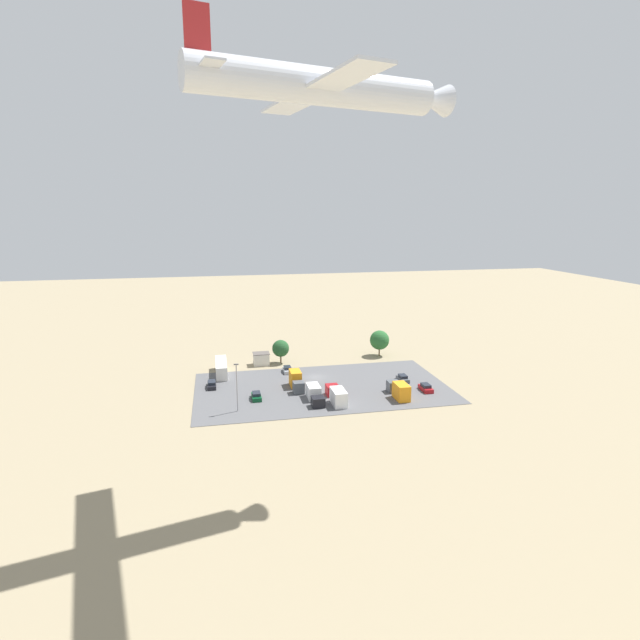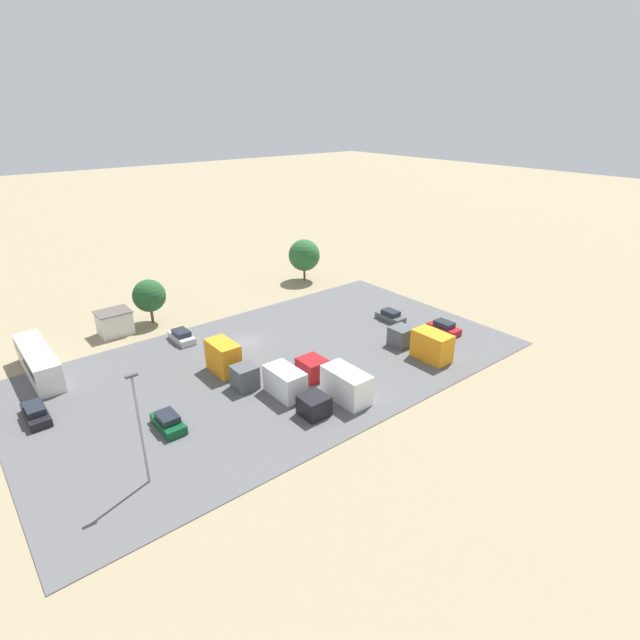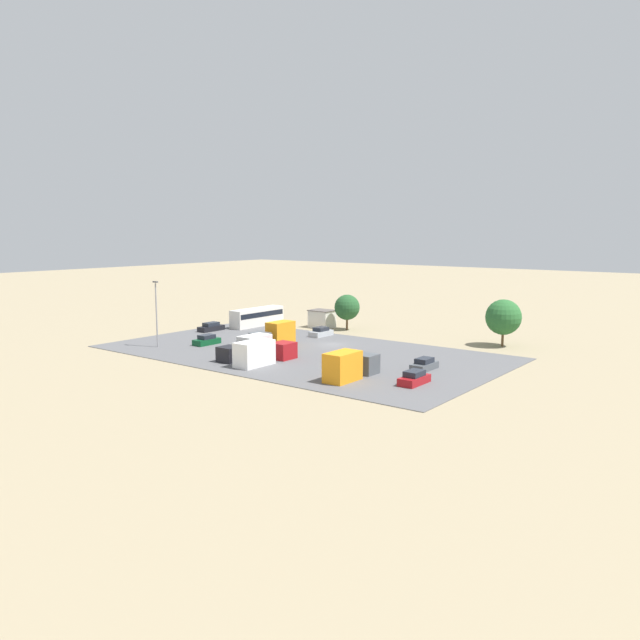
{
  "view_description": "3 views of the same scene",
  "coord_description": "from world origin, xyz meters",
  "px_view_note": "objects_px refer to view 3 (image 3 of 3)",
  "views": [
    {
      "loc": [
        21.76,
        108.19,
        37.32
      ],
      "look_at": [
        4.56,
        26.45,
        19.42
      ],
      "focal_mm": 28.0,
      "sensor_mm": 36.0,
      "label": 1
    },
    {
      "loc": [
        27.62,
        48.9,
        26.89
      ],
      "look_at": [
        -5.87,
        7.51,
        3.93
      ],
      "focal_mm": 28.0,
      "sensor_mm": 36.0,
      "label": 2
    },
    {
      "loc": [
        -53.61,
        72.4,
        16.58
      ],
      "look_at": [
        -4.36,
        8.47,
        5.07
      ],
      "focal_mm": 35.0,
      "sensor_mm": 36.0,
      "label": 3
    }
  ],
  "objects_px": {
    "parked_truck_2": "(263,353)",
    "parked_truck_3": "(349,366)",
    "bus": "(257,316)",
    "parked_car_2": "(211,327)",
    "parked_car_4": "(321,332)",
    "parked_car_3": "(414,378)",
    "parked_car_1": "(424,365)",
    "parked_car_0": "(207,340)",
    "parked_truck_1": "(275,336)",
    "parked_truck_0": "(248,348)",
    "shed_building": "(322,319)"
  },
  "relations": [
    {
      "from": "bus",
      "to": "parked_truck_3",
      "type": "relative_size",
      "value": 1.38
    },
    {
      "from": "parked_car_1",
      "to": "parked_car_3",
      "type": "relative_size",
      "value": 0.98
    },
    {
      "from": "parked_car_3",
      "to": "parked_truck_0",
      "type": "relative_size",
      "value": 0.53
    },
    {
      "from": "parked_car_3",
      "to": "parked_truck_2",
      "type": "height_order",
      "value": "parked_truck_2"
    },
    {
      "from": "shed_building",
      "to": "parked_truck_0",
      "type": "xyz_separation_m",
      "value": [
        -8.33,
        27.0,
        -0.18
      ]
    },
    {
      "from": "parked_truck_0",
      "to": "parked_truck_2",
      "type": "bearing_deg",
      "value": 158.87
    },
    {
      "from": "parked_car_0",
      "to": "parked_car_4",
      "type": "height_order",
      "value": "parked_car_0"
    },
    {
      "from": "bus",
      "to": "parked_truck_1",
      "type": "xyz_separation_m",
      "value": [
        -15.8,
        13.05,
        -0.09
      ]
    },
    {
      "from": "parked_car_0",
      "to": "parked_truck_0",
      "type": "relative_size",
      "value": 0.5
    },
    {
      "from": "shed_building",
      "to": "parked_truck_1",
      "type": "distance_m",
      "value": 19.75
    },
    {
      "from": "parked_truck_2",
      "to": "parked_truck_3",
      "type": "bearing_deg",
      "value": -0.09
    },
    {
      "from": "parked_truck_0",
      "to": "parked_car_1",
      "type": "bearing_deg",
      "value": -160.67
    },
    {
      "from": "parked_car_2",
      "to": "parked_car_4",
      "type": "xyz_separation_m",
      "value": [
        -17.7,
        -7.1,
        -0.0
      ]
    },
    {
      "from": "parked_truck_1",
      "to": "parked_truck_2",
      "type": "distance_m",
      "value": 11.82
    },
    {
      "from": "parked_car_2",
      "to": "parked_car_4",
      "type": "relative_size",
      "value": 1.11
    },
    {
      "from": "parked_car_1",
      "to": "parked_truck_2",
      "type": "height_order",
      "value": "parked_truck_2"
    },
    {
      "from": "parked_car_4",
      "to": "parked_truck_1",
      "type": "height_order",
      "value": "parked_truck_1"
    },
    {
      "from": "parked_car_0",
      "to": "parked_car_4",
      "type": "distance_m",
      "value": 18.42
    },
    {
      "from": "parked_car_1",
      "to": "parked_car_4",
      "type": "bearing_deg",
      "value": 154.52
    },
    {
      "from": "parked_truck_2",
      "to": "bus",
      "type": "bearing_deg",
      "value": 134.57
    },
    {
      "from": "bus",
      "to": "parked_truck_2",
      "type": "height_order",
      "value": "bus"
    },
    {
      "from": "parked_truck_2",
      "to": "parked_car_1",
      "type": "bearing_deg",
      "value": 27.74
    },
    {
      "from": "parked_truck_2",
      "to": "parked_truck_0",
      "type": "bearing_deg",
      "value": 158.87
    },
    {
      "from": "bus",
      "to": "parked_car_2",
      "type": "bearing_deg",
      "value": 75.95
    },
    {
      "from": "parked_car_3",
      "to": "parked_truck_3",
      "type": "xyz_separation_m",
      "value": [
        6.98,
        2.36,
        0.88
      ]
    },
    {
      "from": "parked_truck_1",
      "to": "parked_truck_2",
      "type": "height_order",
      "value": "parked_truck_1"
    },
    {
      "from": "shed_building",
      "to": "parked_truck_1",
      "type": "relative_size",
      "value": 0.54
    },
    {
      "from": "parked_car_2",
      "to": "parked_truck_1",
      "type": "xyz_separation_m",
      "value": [
        -18.01,
        4.22,
        1.0
      ]
    },
    {
      "from": "parked_car_4",
      "to": "parked_truck_0",
      "type": "relative_size",
      "value": 0.52
    },
    {
      "from": "bus",
      "to": "parked_truck_0",
      "type": "relative_size",
      "value": 1.38
    },
    {
      "from": "parked_truck_2",
      "to": "parked_truck_3",
      "type": "xyz_separation_m",
      "value": [
        -13.25,
        0.02,
        0.09
      ]
    },
    {
      "from": "parked_car_1",
      "to": "parked_truck_2",
      "type": "xyz_separation_m",
      "value": [
        17.71,
        9.32,
        0.81
      ]
    },
    {
      "from": "parked_truck_1",
      "to": "parked_truck_2",
      "type": "xyz_separation_m",
      "value": [
        -6.67,
        9.76,
        -0.18
      ]
    },
    {
      "from": "parked_truck_2",
      "to": "parked_car_2",
      "type": "bearing_deg",
      "value": 150.48
    },
    {
      "from": "parked_car_0",
      "to": "parked_truck_3",
      "type": "bearing_deg",
      "value": -9.59
    },
    {
      "from": "parked_car_1",
      "to": "parked_car_4",
      "type": "distance_m",
      "value": 27.35
    },
    {
      "from": "parked_car_4",
      "to": "parked_truck_3",
      "type": "height_order",
      "value": "parked_truck_3"
    },
    {
      "from": "bus",
      "to": "parked_car_1",
      "type": "distance_m",
      "value": 42.41
    },
    {
      "from": "parked_car_1",
      "to": "parked_truck_3",
      "type": "xyz_separation_m",
      "value": [
        4.46,
        9.34,
        0.9
      ]
    },
    {
      "from": "parked_car_3",
      "to": "parked_truck_0",
      "type": "bearing_deg",
      "value": 1.67
    },
    {
      "from": "parked_car_4",
      "to": "parked_truck_0",
      "type": "xyz_separation_m",
      "value": [
        -2.77,
        19.46,
        0.69
      ]
    },
    {
      "from": "parked_truck_0",
      "to": "parked_truck_1",
      "type": "bearing_deg",
      "value": -73.13
    },
    {
      "from": "shed_building",
      "to": "parked_car_4",
      "type": "xyz_separation_m",
      "value": [
        -5.55,
        7.54,
        -0.87
      ]
    },
    {
      "from": "parked_truck_3",
      "to": "parked_car_3",
      "type": "bearing_deg",
      "value": 18.69
    },
    {
      "from": "parked_car_3",
      "to": "bus",
      "type": "bearing_deg",
      "value": -25.62
    },
    {
      "from": "parked_car_3",
      "to": "parked_truck_0",
      "type": "distance_m",
      "value": 24.45
    },
    {
      "from": "parked_car_2",
      "to": "parked_truck_0",
      "type": "xyz_separation_m",
      "value": [
        -20.48,
        12.35,
        0.69
      ]
    },
    {
      "from": "parked_truck_1",
      "to": "parked_truck_2",
      "type": "relative_size",
      "value": 0.81
    },
    {
      "from": "shed_building",
      "to": "parked_car_3",
      "type": "relative_size",
      "value": 0.96
    },
    {
      "from": "parked_car_3",
      "to": "parked_truck_1",
      "type": "xyz_separation_m",
      "value": [
        26.9,
        -7.42,
        0.97
      ]
    }
  ]
}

